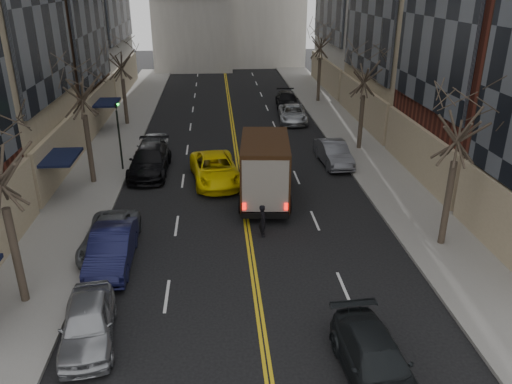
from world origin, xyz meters
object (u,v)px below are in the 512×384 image
Objects in this scene: ups_truck at (265,169)px; taxi at (215,169)px; observer_sedan at (376,362)px; pedestrian at (263,221)px.

taxi is at bearing 138.59° from ups_truck.
observer_sedan is 17.35m from taxi.
pedestrian is at bearing 100.87° from observer_sedan.
pedestrian is at bearing -80.24° from taxi.
observer_sedan is 3.00× the size of pedestrian.
ups_truck reaches higher than observer_sedan.
ups_truck is 4.25× the size of pedestrian.
ups_truck is 1.41× the size of observer_sedan.
observer_sedan is 0.84× the size of taxi.
ups_truck is 4.40m from pedestrian.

